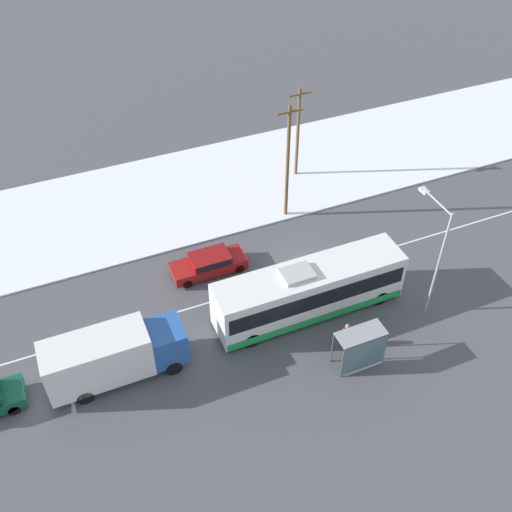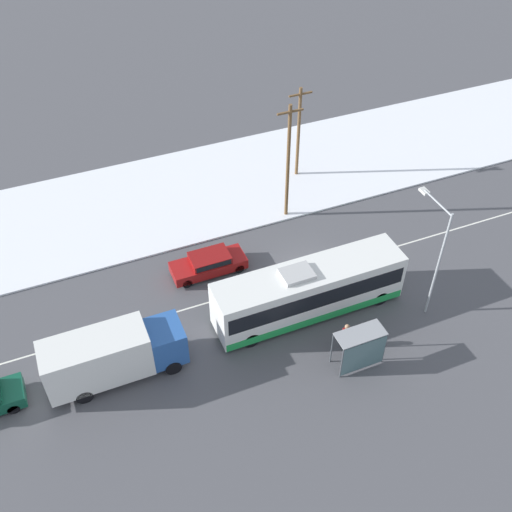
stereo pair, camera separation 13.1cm
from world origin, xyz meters
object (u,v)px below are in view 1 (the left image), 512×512
pedestrian_at_stop (347,333)px  streetlamp (436,246)px  bus_shelter (362,346)px  city_bus (309,291)px  utility_pole_roadside (288,161)px  sedan_car (209,263)px  box_truck (112,355)px  utility_pole_snowlot (298,131)px

pedestrian_at_stop → streetlamp: 6.89m
streetlamp → bus_shelter: bearing=-156.3°
city_bus → utility_pole_roadside: utility_pole_roadside is taller
bus_shelter → sedan_car: bearing=116.4°
box_truck → pedestrian_at_stop: 12.77m
box_truck → streetlamp: 18.50m
box_truck → utility_pole_snowlot: (17.16, 13.42, 2.08)m
pedestrian_at_stop → box_truck: bearing=166.6°
bus_shelter → streetlamp: streetlamp is taller
sedan_car → utility_pole_roadside: (6.97, 3.41, 3.78)m
sedan_car → utility_pole_snowlot: size_ratio=0.65×
pedestrian_at_stop → bus_shelter: size_ratio=0.66×
sedan_car → streetlamp: (10.81, -7.71, 3.98)m
box_truck → utility_pole_roadside: size_ratio=0.85×
box_truck → bus_shelter: bearing=-19.8°
bus_shelter → utility_pole_snowlot: 18.62m
bus_shelter → streetlamp: bearing=23.7°
sedan_car → pedestrian_at_stop: pedestrian_at_stop is taller
sedan_car → bus_shelter: (5.09, -10.23, 0.91)m
box_truck → utility_pole_snowlot: size_ratio=1.01×
city_bus → utility_pole_snowlot: bearing=67.2°
box_truck → streetlamp: streetlamp is taller
streetlamp → utility_pole_snowlot: streetlamp is taller
city_bus → box_truck: bearing=-178.8°
pedestrian_at_stop → utility_pole_snowlot: (4.75, 16.36, 2.75)m
city_bus → pedestrian_at_stop: city_bus is taller
sedan_car → utility_pole_snowlot: utility_pole_snowlot is taller
streetlamp → utility_pole_roadside: 11.76m
box_truck → pedestrian_at_stop: bearing=-13.4°
pedestrian_at_stop → bus_shelter: bus_shelter is taller
city_bus → streetlamp: (6.53, -2.20, 3.00)m
box_truck → utility_pole_roadside: (14.31, 9.17, 2.78)m
city_bus → box_truck: 11.63m
city_bus → utility_pole_snowlot: utility_pole_snowlot is taller
pedestrian_at_stop → streetlamp: size_ratio=0.24×
pedestrian_at_stop → utility_pole_snowlot: size_ratio=0.24×
streetlamp → utility_pole_roadside: bearing=109.1°
box_truck → streetlamp: bearing=-6.1°
pedestrian_at_stop → utility_pole_roadside: utility_pole_roadside is taller
sedan_car → pedestrian_at_stop: 10.08m
bus_shelter → utility_pole_roadside: 14.06m
city_bus → streetlamp: size_ratio=1.53×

